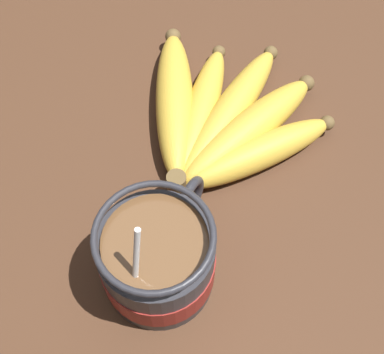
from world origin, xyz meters
TOP-DOWN VIEW (x-y plane):
  - table at (0.00, 0.00)cm, footprint 95.77×95.77cm
  - coffee_mug at (-9.62, -0.33)cm, footprint 14.23×10.52cm
  - banana_bunch at (8.75, 2.27)cm, footprint 23.49×24.50cm

SIDE VIEW (x-z plane):
  - table at x=0.00cm, z-range 0.00..3.84cm
  - banana_bunch at x=8.75cm, z-range 3.64..7.98cm
  - coffee_mug at x=-9.62cm, z-range 0.87..15.61cm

